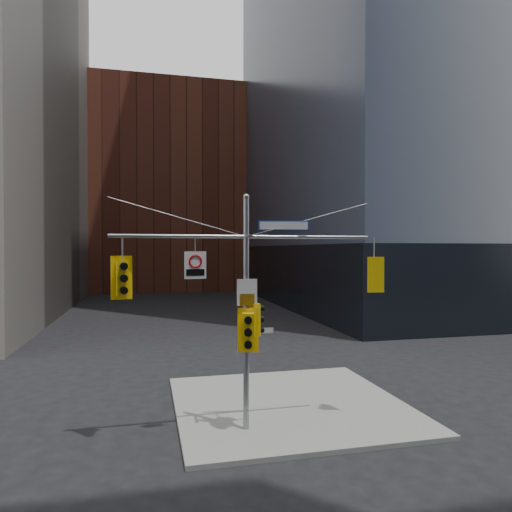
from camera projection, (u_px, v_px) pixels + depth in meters
name	position (u px, v px, depth m)	size (l,w,h in m)	color
ground	(262.00, 463.00, 11.94)	(160.00, 160.00, 0.00)	black
sidewalk_corner	(289.00, 404.00, 16.29)	(8.00, 8.00, 0.15)	gray
podium_ne	(439.00, 273.00, 49.53)	(36.40, 36.40, 6.00)	black
brick_midrise	(167.00, 193.00, 68.13)	(26.00, 20.00, 28.00)	brown
signal_assembly	(246.00, 289.00, 13.81)	(8.00, 0.80, 7.30)	#909398
traffic_light_west_arm	(123.00, 278.00, 12.98)	(0.60, 0.54, 1.26)	yellow
traffic_light_east_arm	(374.00, 274.00, 14.80)	(0.55, 0.47, 1.15)	yellow
traffic_light_pole_side	(256.00, 319.00, 13.91)	(0.42, 0.35, 0.98)	yellow
traffic_light_pole_front	(248.00, 331.00, 13.57)	(0.63, 0.58, 1.34)	yellow
street_sign_blade	(284.00, 226.00, 14.06)	(1.59, 0.25, 0.31)	navy
regulatory_sign_arm	(195.00, 264.00, 13.42)	(0.65, 0.11, 0.81)	silver
regulatory_sign_pole	(247.00, 293.00, 13.70)	(0.62, 0.07, 0.80)	silver
street_blade_ew	(261.00, 331.00, 13.94)	(0.80, 0.09, 0.16)	silver
street_blade_ns	(243.00, 334.00, 14.28)	(0.08, 0.68, 0.14)	#145926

